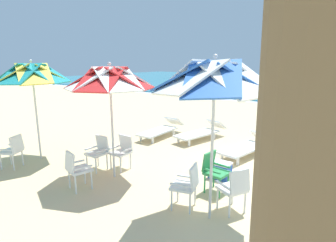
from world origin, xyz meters
The scene contains 16 objects.
ground_plane centered at (0.00, 0.00, 0.00)m, with size 80.00×80.00×0.00m, color beige.
surf_foam centered at (0.00, 11.61, 0.01)m, with size 80.00×0.70×0.01m, color white.
beach_umbrella_0 centered at (-0.32, -2.55, 2.45)m, with size 2.06×2.06×2.83m.
plastic_chair_0 centered at (-0.81, -2.50, 0.50)m, with size 0.56×0.54×0.87m.
plastic_chair_1 centered at (-0.05, -2.13, 0.50)m, with size 0.62×0.60×0.87m.
plastic_chair_2 centered at (-0.71, -1.60, 0.50)m, with size 0.51×0.48×0.87m.
beach_umbrella_1 centered at (-2.99, -2.28, 2.32)m, with size 2.01×2.01×2.70m.
plastic_chair_3 centered at (-3.64, -2.18, 0.50)m, with size 0.45×0.48×0.87m.
plastic_chair_4 centered at (-3.14, -3.21, 0.50)m, with size 0.54×0.56×0.87m.
plastic_chair_5 centered at (-3.19, -1.79, 0.50)m, with size 0.45×0.48×0.87m.
beach_umbrella_2 centered at (-5.62, -2.61, 2.36)m, with size 1.98×1.98×2.76m.
plastic_chair_6 centered at (-5.52, -3.38, 0.50)m, with size 0.61×0.59×0.87m.
sun_lounger_1 centered at (-0.93, 1.03, 0.28)m, with size 1.05×2.23×0.62m.
sun_lounger_2 centered at (-2.79, 1.67, 0.28)m, with size 1.11×2.23×0.62m.
sun_lounger_3 centered at (-4.16, 1.16, 0.28)m, with size 0.66×2.15×0.62m.
cooler_box centered at (-0.88, -0.89, 0.20)m, with size 0.50×0.34×0.40m.
Camera 1 is at (1.57, -6.49, 2.72)m, focal length 28.97 mm.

